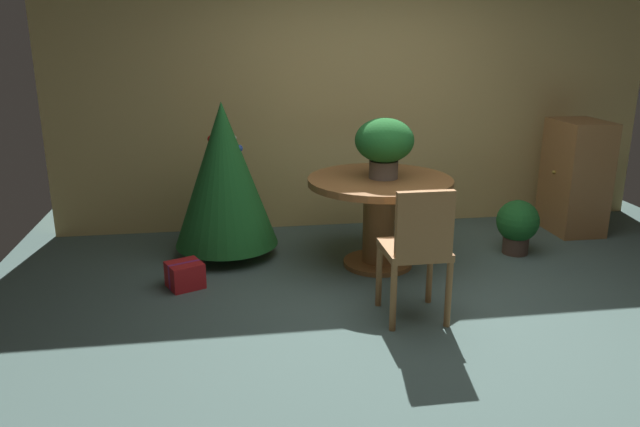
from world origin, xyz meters
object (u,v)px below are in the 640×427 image
Objects in this scene: holiday_tree at (224,175)px; potted_plant at (517,224)px; round_dining_table at (379,204)px; wooden_chair_near at (418,246)px; gift_box_red at (185,275)px; wooden_cabinet at (575,177)px; flower_vase at (384,143)px.

holiday_tree reaches higher than potted_plant.
round_dining_table is at bearing -18.45° from holiday_tree.
wooden_chair_near reaches higher than gift_box_red.
wooden_cabinet reaches higher than gift_box_red.
gift_box_red is (-1.63, -0.23, -0.96)m from flower_vase.
flower_vase is 2.26m from wooden_cabinet.
wooden_chair_near is 1.94× the size of potted_plant.
flower_vase is 1.00× the size of potted_plant.
flower_vase is 0.45× the size of wooden_cabinet.
gift_box_red is at bearing -173.59° from potted_plant.
holiday_tree is at bearing 172.68° from potted_plant.
gift_box_red is (-1.60, -0.23, -0.45)m from round_dining_table.
gift_box_red is (-0.33, -0.65, -0.64)m from holiday_tree.
flower_vase is at bearing -7.00° from round_dining_table.
holiday_tree is 0.97m from gift_box_red.
round_dining_table reaches higher than gift_box_red.
wooden_chair_near is at bearing -138.37° from potted_plant.
holiday_tree is 3.41m from wooden_cabinet.
flower_vase reaches higher than gift_box_red.
holiday_tree is 2.78× the size of potted_plant.
round_dining_table is at bearing 8.23° from gift_box_red.
wooden_cabinet is (2.13, 1.69, 0.01)m from wooden_chair_near.
wooden_chair_near reaches higher than potted_plant.
flower_vase reaches higher than potted_plant.
gift_box_red is at bearing -166.94° from wooden_cabinet.
wooden_chair_near is at bearing -90.00° from round_dining_table.
wooden_chair_near is (-0.03, -1.05, -0.51)m from flower_vase.
flower_vase is at bearing 88.52° from wooden_chair_near.
holiday_tree is at bearing -176.43° from wooden_cabinet.
wooden_cabinet is at bearing 32.83° from potted_plant.
wooden_cabinet is (3.40, 0.21, -0.19)m from holiday_tree.
wooden_cabinet is at bearing 3.57° from holiday_tree.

